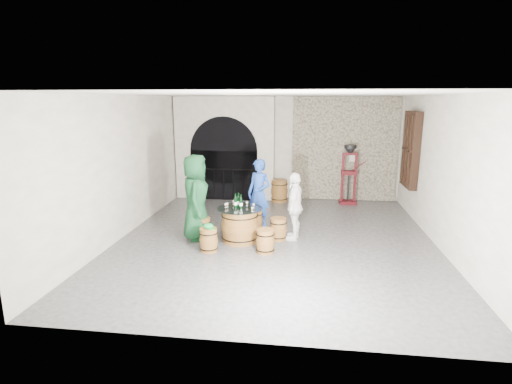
# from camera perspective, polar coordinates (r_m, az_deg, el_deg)

# --- Properties ---
(ground) EXTENTS (8.00, 8.00, 0.00)m
(ground) POSITION_cam_1_polar(r_m,az_deg,el_deg) (9.13, 2.78, -6.74)
(ground) COLOR #303033
(ground) RESTS_ON ground
(wall_back) EXTENTS (8.00, 0.00, 8.00)m
(wall_back) POSITION_cam_1_polar(r_m,az_deg,el_deg) (12.67, 4.30, 6.26)
(wall_back) COLOR beige
(wall_back) RESTS_ON ground
(wall_front) EXTENTS (8.00, 0.00, 8.00)m
(wall_front) POSITION_cam_1_polar(r_m,az_deg,el_deg) (4.85, -0.77, -4.83)
(wall_front) COLOR beige
(wall_front) RESTS_ON ground
(wall_left) EXTENTS (0.00, 8.00, 8.00)m
(wall_left) POSITION_cam_1_polar(r_m,az_deg,el_deg) (9.63, -18.38, 3.49)
(wall_left) COLOR beige
(wall_left) RESTS_ON ground
(wall_right) EXTENTS (0.00, 8.00, 8.00)m
(wall_right) POSITION_cam_1_polar(r_m,az_deg,el_deg) (9.15, 25.33, 2.43)
(wall_right) COLOR beige
(wall_right) RESTS_ON ground
(ceiling) EXTENTS (8.00, 8.00, 0.00)m
(ceiling) POSITION_cam_1_polar(r_m,az_deg,el_deg) (8.59, 3.02, 13.77)
(ceiling) COLOR beige
(ceiling) RESTS_ON wall_back
(stone_facing_panel) EXTENTS (3.20, 0.12, 3.18)m
(stone_facing_panel) POSITION_cam_1_polar(r_m,az_deg,el_deg) (12.65, 12.50, 5.98)
(stone_facing_panel) COLOR gray
(stone_facing_panel) RESTS_ON ground
(arched_opening) EXTENTS (3.10, 0.60, 3.19)m
(arched_opening) POSITION_cam_1_polar(r_m,az_deg,el_deg) (12.66, -4.43, 6.17)
(arched_opening) COLOR beige
(arched_opening) RESTS_ON ground
(shuttered_window) EXTENTS (0.23, 1.10, 2.00)m
(shuttered_window) POSITION_cam_1_polar(r_m,az_deg,el_deg) (11.38, 21.21, 5.66)
(shuttered_window) COLOR black
(shuttered_window) RESTS_ON wall_right
(barrel_table) EXTENTS (1.00, 1.00, 0.77)m
(barrel_table) POSITION_cam_1_polar(r_m,az_deg,el_deg) (8.88, -2.31, -4.72)
(barrel_table) COLOR brown
(barrel_table) RESTS_ON ground
(barrel_stool_left) EXTENTS (0.39, 0.39, 0.50)m
(barrel_stool_left) POSITION_cam_1_polar(r_m,az_deg,el_deg) (9.13, -7.66, -5.18)
(barrel_stool_left) COLOR brown
(barrel_stool_left) RESTS_ON ground
(barrel_stool_far) EXTENTS (0.39, 0.39, 0.50)m
(barrel_stool_far) POSITION_cam_1_polar(r_m,az_deg,el_deg) (9.68, -0.17, -4.02)
(barrel_stool_far) COLOR brown
(barrel_stool_far) RESTS_ON ground
(barrel_stool_right) EXTENTS (0.39, 0.39, 0.50)m
(barrel_stool_right) POSITION_cam_1_polar(r_m,az_deg,el_deg) (9.03, 3.22, -5.29)
(barrel_stool_right) COLOR brown
(barrel_stool_right) RESTS_ON ground
(barrel_stool_near_right) EXTENTS (0.39, 0.39, 0.50)m
(barrel_stool_near_right) POSITION_cam_1_polar(r_m,az_deg,el_deg) (8.27, 1.33, -7.02)
(barrel_stool_near_right) COLOR brown
(barrel_stool_near_right) RESTS_ON ground
(barrel_stool_near_left) EXTENTS (0.39, 0.39, 0.50)m
(barrel_stool_near_left) POSITION_cam_1_polar(r_m,az_deg,el_deg) (8.40, -6.78, -6.80)
(barrel_stool_near_left) COLOR brown
(barrel_stool_near_left) RESTS_ON ground
(green_cap) EXTENTS (0.25, 0.20, 0.11)m
(green_cap) POSITION_cam_1_polar(r_m,az_deg,el_deg) (8.30, -6.81, -4.87)
(green_cap) COLOR #0B822F
(green_cap) RESTS_ON barrel_stool_near_left
(person_green) EXTENTS (0.78, 1.04, 1.93)m
(person_green) POSITION_cam_1_polar(r_m,az_deg,el_deg) (8.98, -8.60, -0.79)
(person_green) COLOR #103C1F
(person_green) RESTS_ON ground
(person_blue) EXTENTS (0.74, 0.64, 1.70)m
(person_blue) POSITION_cam_1_polar(r_m,az_deg,el_deg) (9.76, 0.43, -0.22)
(person_blue) COLOR #1C3F9A
(person_blue) RESTS_ON ground
(person_white) EXTENTS (0.51, 0.95, 1.53)m
(person_white) POSITION_cam_1_polar(r_m,az_deg,el_deg) (8.96, 5.57, -2.03)
(person_white) COLOR white
(person_white) RESTS_ON ground
(wine_bottle_left) EXTENTS (0.08, 0.08, 0.32)m
(wine_bottle_left) POSITION_cam_1_polar(r_m,az_deg,el_deg) (8.74, -2.94, -1.46)
(wine_bottle_left) COLOR black
(wine_bottle_left) RESTS_ON barrel_table
(wine_bottle_center) EXTENTS (0.08, 0.08, 0.32)m
(wine_bottle_center) POSITION_cam_1_polar(r_m,az_deg,el_deg) (8.68, -2.17, -1.56)
(wine_bottle_center) COLOR black
(wine_bottle_center) RESTS_ON barrel_table
(wine_bottle_right) EXTENTS (0.08, 0.08, 0.32)m
(wine_bottle_right) POSITION_cam_1_polar(r_m,az_deg,el_deg) (8.83, -2.54, -1.31)
(wine_bottle_right) COLOR black
(wine_bottle_right) RESTS_ON barrel_table
(tasting_glass_a) EXTENTS (0.05, 0.05, 0.10)m
(tasting_glass_a) POSITION_cam_1_polar(r_m,az_deg,el_deg) (8.81, -4.36, -1.93)
(tasting_glass_a) COLOR #A65220
(tasting_glass_a) RESTS_ON barrel_table
(tasting_glass_b) EXTENTS (0.05, 0.05, 0.10)m
(tasting_glass_b) POSITION_cam_1_polar(r_m,az_deg,el_deg) (8.75, -0.33, -1.98)
(tasting_glass_b) COLOR #A65220
(tasting_glass_b) RESTS_ON barrel_table
(tasting_glass_c) EXTENTS (0.05, 0.05, 0.10)m
(tasting_glass_c) POSITION_cam_1_polar(r_m,az_deg,el_deg) (9.06, -3.22, -1.48)
(tasting_glass_c) COLOR #A65220
(tasting_glass_c) RESTS_ON barrel_table
(tasting_glass_d) EXTENTS (0.05, 0.05, 0.10)m
(tasting_glass_d) POSITION_cam_1_polar(r_m,az_deg,el_deg) (8.92, -1.30, -1.69)
(tasting_glass_d) COLOR #A65220
(tasting_glass_d) RESTS_ON barrel_table
(tasting_glass_e) EXTENTS (0.05, 0.05, 0.10)m
(tasting_glass_e) POSITION_cam_1_polar(r_m,az_deg,el_deg) (8.48, -0.55, -2.48)
(tasting_glass_e) COLOR #A65220
(tasting_glass_e) RESTS_ON barrel_table
(tasting_glass_f) EXTENTS (0.05, 0.05, 0.10)m
(tasting_glass_f) POSITION_cam_1_polar(r_m,az_deg,el_deg) (8.85, -4.12, -1.84)
(tasting_glass_f) COLOR #A65220
(tasting_glass_f) RESTS_ON barrel_table
(side_barrel) EXTENTS (0.52, 0.52, 0.69)m
(side_barrel) POSITION_cam_1_polar(r_m,az_deg,el_deg) (12.35, 3.35, 0.17)
(side_barrel) COLOR brown
(side_barrel) RESTS_ON ground
(corking_press) EXTENTS (0.74, 0.43, 1.78)m
(corking_press) POSITION_cam_1_polar(r_m,az_deg,el_deg) (12.27, 13.17, 3.07)
(corking_press) COLOR #500D16
(corking_press) RESTS_ON ground
(control_box) EXTENTS (0.18, 0.10, 0.22)m
(control_box) POSITION_cam_1_polar(r_m,az_deg,el_deg) (12.63, 13.61, 4.77)
(control_box) COLOR silver
(control_box) RESTS_ON wall_back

